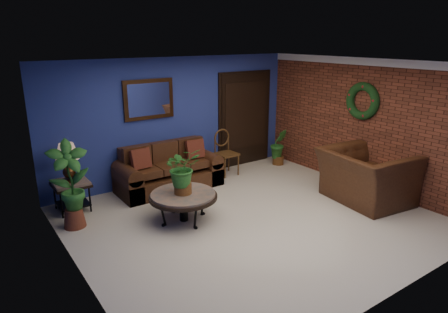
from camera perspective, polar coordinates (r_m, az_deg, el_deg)
floor at (r=6.65m, az=3.98°, el=-8.93°), size 5.50×5.50×0.00m
wall_back at (r=8.24m, az=-6.83°, el=5.28°), size 5.50×0.04×2.50m
wall_left at (r=5.02m, az=-21.01°, el=-3.33°), size 0.04×5.00×2.50m
wall_right_brick at (r=8.18m, az=19.40°, el=4.35°), size 0.04×5.00×2.50m
ceiling at (r=6.00m, az=4.47°, el=13.11°), size 5.50×5.00×0.02m
crown_molding at (r=8.01m, az=20.10°, el=12.59°), size 0.03×5.00×0.14m
wall_mirror at (r=7.87m, az=-10.69°, el=8.03°), size 1.02×0.06×0.77m
closet_door at (r=9.20m, az=2.98°, el=5.31°), size 1.44×0.06×2.18m
wreath at (r=8.09m, az=19.17°, el=7.49°), size 0.16×0.72×0.72m
sofa at (r=7.93m, az=-8.05°, el=-2.40°), size 2.01×0.87×0.90m
coffee_table at (r=6.47m, az=-5.85°, el=-5.72°), size 1.10×1.10×0.47m
end_table at (r=7.28m, az=-21.00°, el=-4.24°), size 0.58×0.58×0.53m
table_lamp at (r=7.12m, az=-21.45°, el=-0.17°), size 0.38×0.38×0.64m
side_chair at (r=8.58m, az=0.12°, el=1.06°), size 0.42×0.42×0.98m
armchair at (r=7.60m, az=19.57°, el=-2.71°), size 1.44×1.60×0.94m
coffee_plant at (r=6.30m, az=-5.97°, el=-1.75°), size 0.62×0.55×0.75m
floor_plant at (r=9.33m, az=7.81°, el=1.49°), size 0.46×0.41×0.85m
tall_plant at (r=6.53m, az=-21.12°, el=-3.40°), size 0.64×0.47×1.40m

